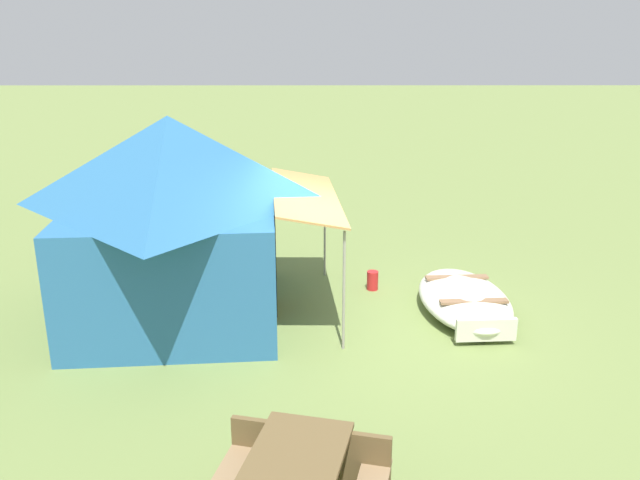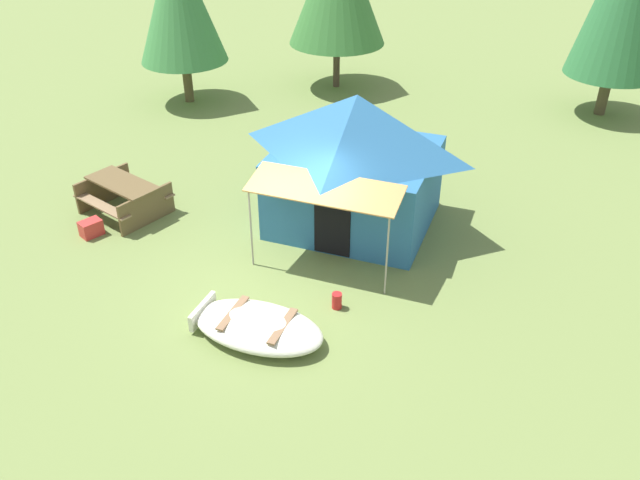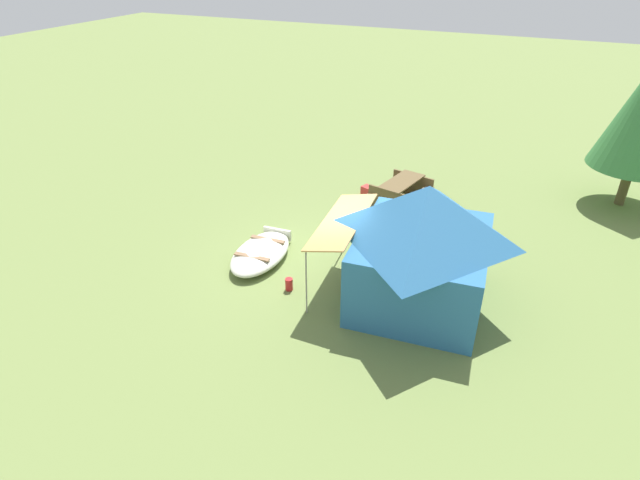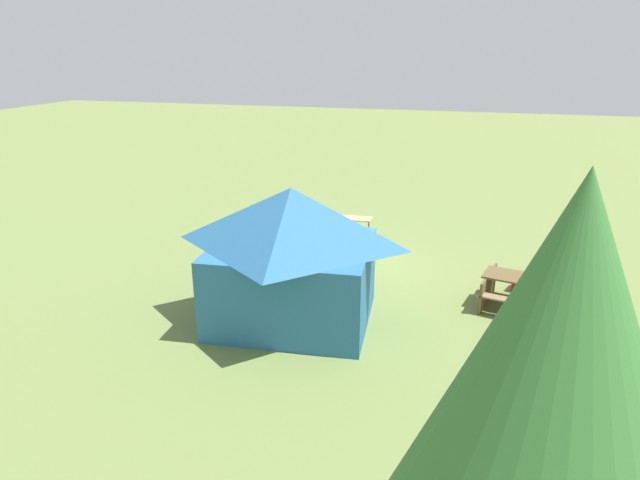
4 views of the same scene
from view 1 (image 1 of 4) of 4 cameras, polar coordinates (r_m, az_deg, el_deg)
The scene contains 4 objects.
ground_plane at distance 9.59m, azimuth 3.19°, elevation -7.44°, with size 80.00×80.00×0.00m, color olive.
beached_rowboat at distance 10.17m, azimuth 12.36°, elevation -5.00°, with size 2.44×1.43×0.42m.
canvas_cabin_tent at distance 9.72m, azimuth -12.43°, elevation 2.12°, with size 3.76×4.16×2.95m.
fuel_can at distance 10.83m, azimuth 4.55°, elevation -3.50°, with size 0.19×0.19×0.31m, color red.
Camera 1 is at (-8.64, 0.55, 4.12)m, focal length 37.09 mm.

